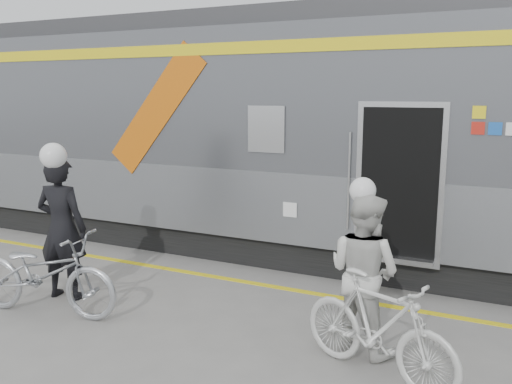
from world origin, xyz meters
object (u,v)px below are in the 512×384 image
Objects in this scene: bicycle_left at (43,273)px; woman at (364,273)px; man at (62,228)px; bicycle_right at (378,327)px.

woman reaches higher than bicycle_left.
bicycle_right is at bearing 166.24° from man.
man is 1.11× the size of bicycle_right.
bicycle_right is (4.19, 0.27, -0.01)m from bicycle_left.
woman is 0.99× the size of bicycle_right.
man is 4.10m from woman.
bicycle_right is at bearing 139.62° from woman.
bicycle_left is 3.99m from woman.
man reaches higher than bicycle_left.
bicycle_right is (0.30, -0.55, -0.35)m from woman.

